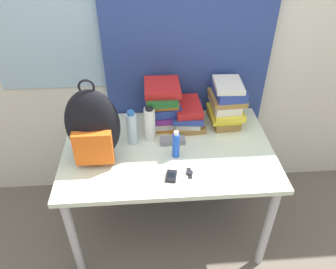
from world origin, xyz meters
TOP-DOWN VIEW (x-y plane):
  - wall_back at (-0.00, 0.87)m, footprint 6.00×0.06m
  - curtain_blue at (0.15, 0.82)m, footprint 1.05×0.04m
  - desk at (0.00, 0.39)m, footprint 1.24×0.79m
  - backpack at (-0.41, 0.34)m, footprint 0.29×0.18m
  - book_stack_left at (-0.02, 0.64)m, footprint 0.23×0.28m
  - book_stack_center at (0.14, 0.63)m, footprint 0.22×0.29m
  - book_stack_right at (0.39, 0.64)m, footprint 0.22×0.28m
  - water_bottle at (-0.21, 0.47)m, footprint 0.06×0.06m
  - sports_bottle at (-0.10, 0.50)m, footprint 0.07×0.07m
  - sunscreen_bottle at (0.04, 0.32)m, footprint 0.04×0.04m
  - cell_phone at (-0.00, 0.15)m, footprint 0.07×0.09m
  - sunglasses_case at (0.03, 0.44)m, footprint 0.15×0.06m
  - wristwatch at (0.10, 0.17)m, footprint 0.04×0.08m

SIDE VIEW (x-z plane):
  - desk at x=0.00m, z-range 0.27..0.99m
  - wristwatch at x=0.10m, z-range 0.71..0.72m
  - cell_phone at x=0.00m, z-range 0.71..0.73m
  - sunglasses_case at x=0.03m, z-range 0.71..0.75m
  - book_stack_center at x=0.14m, z-range 0.71..0.86m
  - sunscreen_bottle at x=0.04m, z-range 0.71..0.88m
  - water_bottle at x=-0.21m, z-range 0.71..0.93m
  - sports_bottle at x=-0.10m, z-range 0.71..0.94m
  - book_stack_right at x=0.39m, z-range 0.71..1.00m
  - book_stack_left at x=-0.02m, z-range 0.72..1.01m
  - backpack at x=-0.41m, z-range 0.68..1.17m
  - curtain_blue at x=0.15m, z-range 0.00..2.50m
  - wall_back at x=0.00m, z-range 0.00..2.50m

